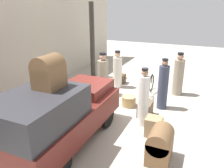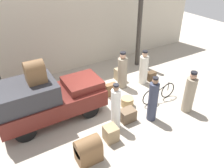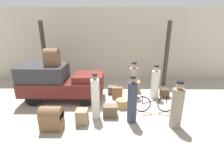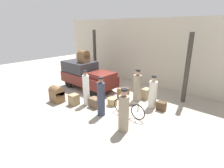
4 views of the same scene
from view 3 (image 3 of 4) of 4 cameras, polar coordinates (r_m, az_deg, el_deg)
The scene contains 20 objects.
ground_plane at distance 8.25m, azimuth -1.41°, elevation -6.68°, with size 30.00×30.00×0.00m, color #A89E8E.
station_building_facade at distance 11.54m, azimuth -0.79°, elevation 12.72°, with size 16.00×0.15×4.50m.
canopy_pillar_left at distance 10.94m, azimuth -21.16°, elevation 8.93°, with size 0.24×0.24×3.72m.
canopy_pillar_right at distance 10.61m, azimuth 17.37°, elevation 9.06°, with size 0.24×0.24×3.72m.
truck at distance 8.83m, azimuth -16.99°, elevation 0.84°, with size 3.88×1.67×1.74m.
bicycle at distance 7.67m, azimuth 13.60°, elevation -6.36°, with size 1.74×0.04×0.77m.
wicker_basket at distance 7.92m, azimuth 3.26°, elevation -6.38°, with size 0.52×0.52×0.38m.
porter_carrying_trunk at distance 6.90m, azimuth -5.43°, elevation -4.46°, with size 0.34×0.34×1.84m.
porter_with_bicycle at distance 6.61m, azimuth 6.62°, elevation -5.67°, with size 0.36×0.36×1.85m.
porter_standing_middle at distance 8.98m, azimuth 6.98°, elevation 1.01°, with size 0.44×0.44×1.78m.
conductor_in_dark_uniform at distance 8.99m, azimuth 13.91°, elevation 0.27°, with size 0.41×0.41×1.68m.
porter_lifting_near_truck at distance 6.70m, azimuth 20.47°, elevation -6.95°, with size 0.42×0.42×1.78m.
trunk_large_brown at distance 8.80m, azimuth 1.73°, elevation -2.87°, with size 0.51×0.25×0.57m.
trunk_wicker_pale at distance 9.39m, azimuth 0.13°, elevation -1.96°, with size 0.45×0.42×0.39m.
suitcase_small_leather at distance 9.31m, azimuth 16.75°, elevation -2.89°, with size 0.42×0.32×0.44m.
trunk_barrel_dark at distance 6.68m, azimuth -19.16°, elevation -10.37°, with size 0.75×0.55×0.88m.
suitcase_tan_flat at distance 9.75m, azimuth 7.89°, elevation -0.71°, with size 0.38×0.52×0.59m.
trunk_umber_medium at distance 7.20m, azimuth -0.58°, elevation -8.70°, with size 0.58×0.43×0.49m.
suitcase_black_upright at distance 6.82m, azimuth -9.76°, elevation -10.42°, with size 0.44×0.46×0.56m.
trunk_on_truck_roof at distance 8.60m, azimuth -19.05°, elevation 8.28°, with size 0.63×0.57×0.78m.
Camera 3 is at (0.29, -7.38, 3.69)m, focal length 28.00 mm.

